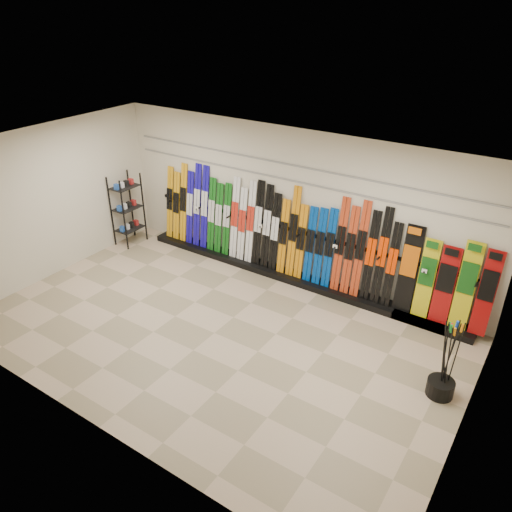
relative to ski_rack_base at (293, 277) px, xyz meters
The scene contains 13 objects.
floor 2.29m from the ski_rack_base, 95.64° to the right, with size 8.00×8.00×0.00m, color gray.
back_wall 1.47m from the ski_rack_base, 135.64° to the left, with size 8.00×8.00×0.00m, color beige.
left_wall 5.01m from the ski_rack_base, 151.65° to the right, with size 5.00×5.00×0.00m, color beige.
right_wall 4.64m from the ski_rack_base, 31.13° to the right, with size 5.00×5.00×0.00m, color beige.
ceiling 3.73m from the ski_rack_base, 95.64° to the right, with size 8.00×8.00×0.00m, color silver.
ski_rack_base is the anchor object (origin of this frame).
skis 1.12m from the ski_rack_base, behind, with size 5.37×0.27×1.82m.
snowboards 2.96m from the ski_rack_base, ahead, with size 1.57×0.24×1.58m.
accessory_rack 4.09m from the ski_rack_base, behind, with size 0.40×0.60×1.62m, color black.
pole_bin 3.75m from the ski_rack_base, 25.89° to the right, with size 0.39×0.39×0.25m, color black.
ski_poles 3.76m from the ski_rack_base, 24.96° to the right, with size 0.24×0.27×1.18m.
slatwall_rail_0 1.96m from the ski_rack_base, 138.37° to the left, with size 7.60×0.02×0.03m, color gray.
slatwall_rail_1 2.26m from the ski_rack_base, 138.37° to the left, with size 7.60×0.02×0.03m, color gray.
Camera 1 is at (4.40, -5.34, 5.15)m, focal length 35.00 mm.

